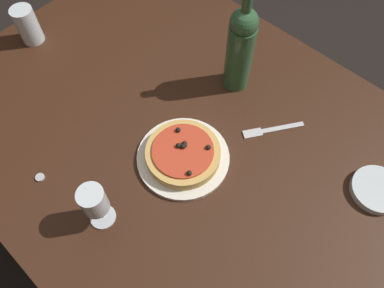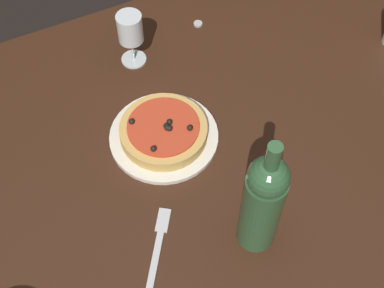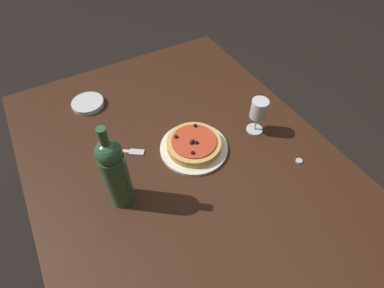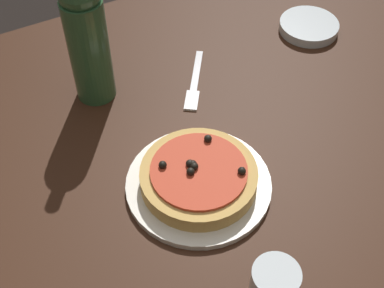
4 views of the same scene
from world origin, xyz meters
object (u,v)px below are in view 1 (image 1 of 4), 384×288
wine_glass (94,202)px  bottle_cap (40,177)px  pizza (183,153)px  fork (269,130)px  side_bowl (377,190)px  wine_bottle (240,48)px  dining_table (183,145)px  dinner_plate (183,158)px  water_cup (28,25)px

wine_glass → bottle_cap: size_ratio=6.22×
pizza → fork: pizza is taller
wine_glass → fork: wine_glass is taller
pizza → side_bowl: pizza is taller
side_bowl → fork: 0.32m
pizza → side_bowl: 0.51m
wine_bottle → side_bowl: 0.52m
side_bowl → fork: (0.32, 0.04, -0.01)m
wine_glass → dining_table: bearing=-85.0°
dinner_plate → side_bowl: size_ratio=1.89×
wine_glass → side_bowl: size_ratio=1.11×
water_cup → pizza: bearing=-178.8°
dining_table → bottle_cap: bearing=63.7°
wine_bottle → wine_glass: bearing=93.8°
wine_bottle → bottle_cap: 0.65m
wine_glass → wine_bottle: 0.57m
wine_bottle → bottle_cap: size_ratio=13.74×
water_cup → side_bowl: water_cup is taller
wine_bottle → bottle_cap: bearing=74.4°
side_bowl → water_cup: bearing=14.4°
dining_table → bottle_cap: 0.41m
wine_bottle → water_cup: bearing=27.6°
bottle_cap → fork: bearing=-123.6°
pizza → water_cup: size_ratio=1.65×
dining_table → pizza: pizza is taller
water_cup → wine_bottle: bearing=-152.4°
wine_glass → bottle_cap: wine_glass is taller
pizza → water_cup: 0.68m
fork → dinner_plate: bearing=8.0°
dining_table → bottle_cap: (0.18, 0.36, 0.08)m
dining_table → fork: size_ratio=9.23×
wine_glass → wine_bottle: (0.04, -0.57, 0.04)m
dining_table → wine_bottle: (0.01, -0.25, 0.22)m
dinner_plate → water_cup: (0.68, 0.01, 0.06)m
side_bowl → dining_table: bearing=23.3°
side_bowl → bottle_cap: bearing=40.5°
dinner_plate → pizza: (-0.00, -0.00, 0.02)m
wine_bottle → dining_table: bearing=92.2°
pizza → fork: 0.26m
dinner_plate → pizza: pizza is taller
fork → bottle_cap: bottle_cap is taller
pizza → fork: (-0.12, -0.23, -0.03)m
wine_bottle → bottle_cap: wine_bottle is taller
wine_bottle → side_bowl: wine_bottle is taller
wine_bottle → fork: wine_bottle is taller
water_cup → bottle_cap: water_cup is taller
fork → side_bowl: bearing=131.7°
wine_glass → water_cup: wine_glass is taller
water_cup → dinner_plate: bearing=-178.9°
water_cup → fork: bearing=-162.8°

